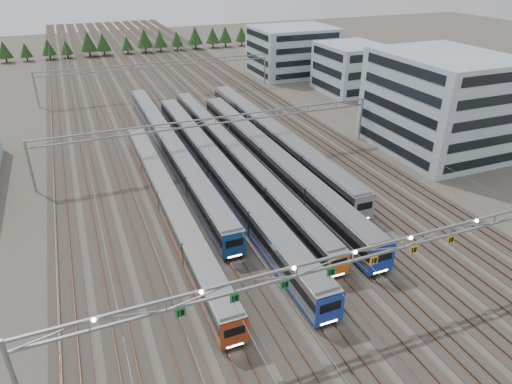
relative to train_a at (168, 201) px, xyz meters
name	(u,v)px	position (x,y,z in m)	size (l,w,h in m)	color
ground	(346,318)	(11.25, -26.21, -1.97)	(400.00, 400.00, 0.00)	#47423A
track_bed	(149,75)	(11.25, 73.79, -0.48)	(54.00, 260.00, 5.42)	#2D2823
train_a	(168,201)	(0.00, 0.00, 0.00)	(2.65, 52.26, 3.45)	black
train_b	(170,147)	(4.50, 18.46, 0.13)	(2.85, 64.25, 3.72)	black
train_c	(217,169)	(9.00, 6.58, 0.23)	(3.00, 66.86, 3.91)	black
train_d	(233,153)	(13.50, 12.08, -0.01)	(2.64, 66.23, 3.44)	black
train_e	(270,158)	(18.00, 7.20, 0.32)	(3.13, 59.11, 4.09)	black
train_f	(272,135)	(22.50, 16.49, 0.29)	(3.09, 57.77, 4.03)	black
gantry_near	(353,259)	(11.20, -26.33, 5.11)	(56.36, 0.61, 8.08)	gray
gantry_mid	(216,126)	(11.25, 13.79, 4.41)	(56.36, 0.36, 8.00)	gray
gantry_far	(159,69)	(11.25, 58.79, 4.41)	(56.36, 0.36, 8.00)	gray
depot_bldg_south	(440,103)	(48.86, 4.98, 6.35)	(18.00, 22.00, 16.64)	#8E9FAA
depot_bldg_mid	(351,68)	(55.97, 43.32, 3.86)	(14.00, 16.00, 11.67)	#8E9FAA
depot_bldg_north	(293,51)	(51.09, 66.10, 4.56)	(22.00, 18.00, 13.07)	#8E9FAA
treeline	(124,42)	(10.35, 114.57, 2.26)	(93.80, 5.60, 7.02)	#332114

